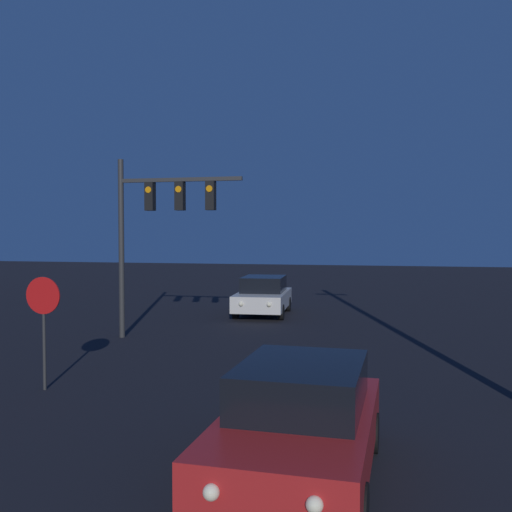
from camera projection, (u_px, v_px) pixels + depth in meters
The scene contains 4 objects.
car_near at pixel (300, 421), 7.79m from camera, with size 2.13×4.26×1.58m.
car_far at pixel (263, 295), 23.55m from camera, with size 2.20×4.29×1.58m.
traffic_signal_mast at pixel (156, 216), 18.04m from camera, with size 4.10×0.30×5.74m.
stop_sign at pixel (43, 310), 12.19m from camera, with size 0.80×0.07×2.44m.
Camera 1 is at (2.76, -0.52, 3.37)m, focal length 40.00 mm.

